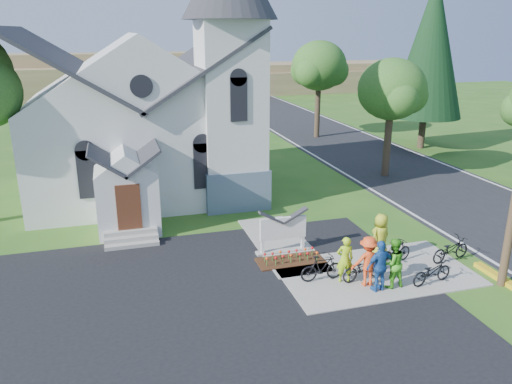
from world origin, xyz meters
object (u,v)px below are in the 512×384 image
object	(u,v)px
cyclist_2	(380,266)
cyclist_3	(368,261)
church_sign	(283,229)
bike_4	(451,249)
cyclist_1	(393,263)
cyclist_4	(380,237)
bike_3	(396,252)
cyclist_0	(345,259)
bike_2	(432,272)
bike_1	(322,268)
bike_0	(364,268)

from	to	relation	value
cyclist_2	cyclist_3	distance (m)	0.51
church_sign	bike_4	distance (m)	6.48
cyclist_1	cyclist_4	world-z (taller)	cyclist_4
bike_3	cyclist_4	bearing A→B (deg)	29.98
cyclist_0	bike_3	bearing A→B (deg)	-153.11
church_sign	cyclist_2	bearing A→B (deg)	-61.70
cyclist_0	bike_2	xyz separation A→B (m)	(2.87, -1.01, -0.40)
bike_1	cyclist_0	bearing A→B (deg)	-110.27
cyclist_0	cyclist_2	size ratio (longest dim) A/B	0.92
church_sign	cyclist_4	size ratio (longest dim) A/B	1.17
bike_3	cyclist_1	bearing A→B (deg)	129.92
cyclist_2	bike_4	bearing A→B (deg)	-167.57
bike_0	bike_2	size ratio (longest dim) A/B	1.02
cyclist_0	cyclist_4	bearing A→B (deg)	-139.77
church_sign	bike_4	xyz separation A→B (m)	(5.90, -2.62, -0.51)
cyclist_1	bike_4	distance (m)	3.47
cyclist_2	cyclist_4	distance (m)	2.49
cyclist_2	bike_2	size ratio (longest dim) A/B	1.07
cyclist_1	bike_2	bearing A→B (deg)	168.91
church_sign	bike_4	bearing A→B (deg)	-23.96
cyclist_0	bike_3	world-z (taller)	cyclist_0
cyclist_0	church_sign	bearing A→B (deg)	-57.47
cyclist_0	bike_3	size ratio (longest dim) A/B	1.11
cyclist_1	bike_3	xyz separation A→B (m)	(1.12, 1.59, -0.43)
church_sign	cyclist_4	xyz separation A→B (m)	(3.34, -1.75, -0.04)
bike_2	cyclist_4	bearing A→B (deg)	8.77
bike_0	cyclist_1	size ratio (longest dim) A/B	0.97
church_sign	cyclist_0	size ratio (longest dim) A/B	1.30
bike_3	bike_4	bearing A→B (deg)	-116.26
cyclist_0	bike_0	distance (m)	0.81
cyclist_2	bike_2	distance (m)	2.07
cyclist_2	cyclist_4	bearing A→B (deg)	-126.04
bike_3	bike_4	distance (m)	2.16
bike_4	cyclist_4	bearing A→B (deg)	60.36
cyclist_1	bike_2	distance (m)	1.54
cyclist_3	bike_4	size ratio (longest dim) A/B	1.00
bike_0	cyclist_1	world-z (taller)	cyclist_1
cyclist_4	bike_0	bearing A→B (deg)	25.47
cyclist_1	cyclist_0	bearing A→B (deg)	-33.49
cyclist_3	cyclist_4	bearing A→B (deg)	-121.23
cyclist_1	bike_1	bearing A→B (deg)	-30.34
church_sign	cyclist_3	bearing A→B (deg)	-60.95
bike_1	bike_4	distance (m)	5.37
cyclist_4	bike_4	size ratio (longest dim) A/B	1.05
bike_3	cyclist_2	bearing A→B (deg)	120.75
cyclist_4	bike_2	bearing A→B (deg)	90.71
bike_0	cyclist_4	world-z (taller)	cyclist_4
cyclist_2	bike_2	bearing A→B (deg)	171.50
church_sign	cyclist_1	distance (m)	4.64
bike_2	bike_3	xyz separation A→B (m)	(-0.34, 1.79, 0.01)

